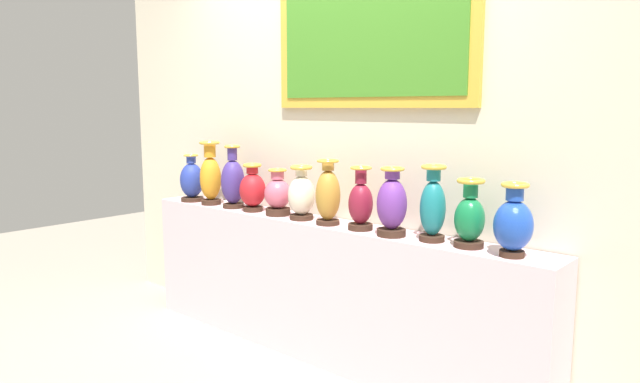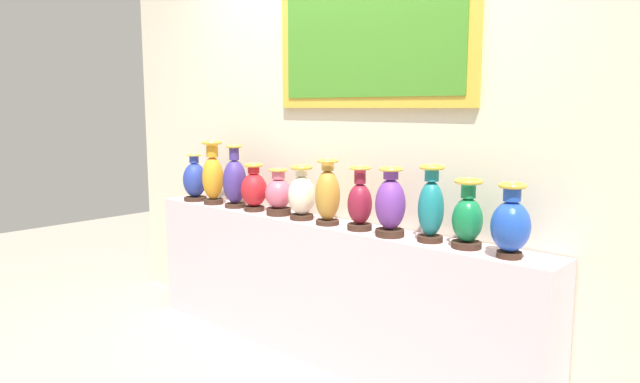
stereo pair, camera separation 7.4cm
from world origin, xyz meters
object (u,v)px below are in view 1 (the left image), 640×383
at_px(vase_burgundy, 361,203).
at_px(vase_amber, 210,176).
at_px(vase_crimson, 253,189).
at_px(vase_violet, 392,205).
at_px(vase_emerald, 470,217).
at_px(vase_ivory, 301,195).
at_px(vase_teal, 433,206).
at_px(vase_cobalt, 192,181).
at_px(vase_rose, 278,195).
at_px(vase_indigo, 233,181).
at_px(vase_ochre, 328,195).
at_px(vase_sapphire, 513,223).

bearing_deg(vase_burgundy, vase_amber, -179.26).
xyz_separation_m(vase_crimson, vase_violet, (1.08, -0.01, 0.02)).
bearing_deg(vase_emerald, vase_ivory, -178.72).
relative_size(vase_teal, vase_emerald, 1.16).
distance_m(vase_violet, vase_emerald, 0.42).
bearing_deg(vase_violet, vase_amber, 179.99).
bearing_deg(vase_cobalt, vase_rose, 1.40).
height_order(vase_crimson, vase_rose, vase_crimson).
height_order(vase_ivory, vase_teal, vase_teal).
bearing_deg(vase_violet, vase_burgundy, 175.55).
bearing_deg(vase_burgundy, vase_crimson, -179.67).
height_order(vase_amber, vase_crimson, vase_amber).
height_order(vase_amber, vase_indigo, vase_amber).
bearing_deg(vase_violet, vase_ivory, 178.61).
height_order(vase_rose, vase_ivory, vase_ivory).
distance_m(vase_rose, vase_ochre, 0.42).
bearing_deg(vase_ochre, vase_burgundy, 2.48).
distance_m(vase_teal, vase_emerald, 0.20).
distance_m(vase_emerald, vase_sapphire, 0.23).
distance_m(vase_crimson, vase_rose, 0.22).
bearing_deg(vase_ivory, vase_burgundy, 0.11).
distance_m(vase_crimson, vase_sapphire, 1.73).
bearing_deg(vase_ochre, vase_teal, 2.56).
xyz_separation_m(vase_crimson, vase_burgundy, (0.86, 0.01, 0.01)).
bearing_deg(vase_crimson, vase_ochre, -0.43).
distance_m(vase_rose, vase_teal, 1.08).
relative_size(vase_ochre, vase_teal, 0.97).
distance_m(vase_amber, vase_rose, 0.64).
bearing_deg(vase_rose, vase_cobalt, -178.60).
bearing_deg(vase_amber, vase_cobalt, 179.53).
bearing_deg(vase_crimson, vase_rose, 2.87).
bearing_deg(vase_sapphire, vase_emerald, 171.15).
height_order(vase_ivory, vase_ochre, vase_ochre).
relative_size(vase_crimson, vase_ochre, 0.83).
distance_m(vase_amber, vase_emerald, 1.91).
distance_m(vase_rose, vase_sapphire, 1.51).
distance_m(vase_cobalt, vase_teal, 1.93).
bearing_deg(vase_ivory, vase_cobalt, -179.24).
height_order(vase_rose, vase_teal, vase_teal).
height_order(vase_crimson, vase_sapphire, vase_sapphire).
bearing_deg(vase_indigo, vase_sapphire, -0.34).
distance_m(vase_amber, vase_ochre, 1.05).
bearing_deg(vase_indigo, vase_teal, 0.79).
bearing_deg(vase_ivory, vase_crimson, -179.43).
bearing_deg(vase_indigo, vase_ochre, -0.60).
bearing_deg(vase_amber, vase_rose, 2.04).
bearing_deg(vase_burgundy, vase_teal, 2.59).
bearing_deg(vase_burgundy, vase_ivory, -179.89).
bearing_deg(vase_ochre, vase_amber, -179.63).
xyz_separation_m(vase_violet, vase_emerald, (0.42, 0.04, -0.02)).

